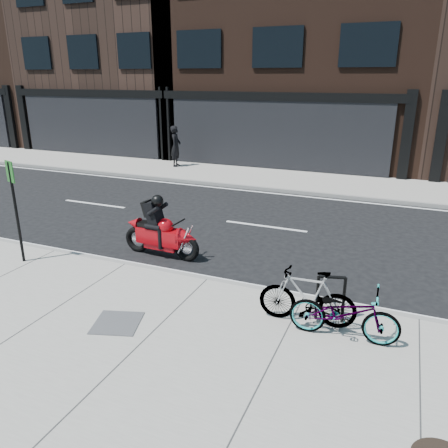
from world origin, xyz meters
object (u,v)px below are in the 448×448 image
at_px(bicycle_rear, 307,297).
at_px(pedestrian, 176,146).
at_px(motorcycle, 164,232).
at_px(sign_post, 15,203).
at_px(utility_grate, 117,323).
at_px(bicycle_front, 344,313).
at_px(bike_rack, 331,294).

xyz_separation_m(bicycle_rear, pedestrian, (-8.51, 11.11, 0.43)).
xyz_separation_m(motorcycle, sign_post, (-2.64, -1.71, 0.87)).
distance_m(utility_grate, sign_post, 3.99).
distance_m(bicycle_front, utility_grate, 3.72).
xyz_separation_m(bicycle_front, pedestrian, (-9.14, 11.33, 0.47)).
bearing_deg(sign_post, pedestrian, 118.45).
relative_size(bicycle_rear, sign_post, 0.71).
height_order(bike_rack, bicycle_rear, bicycle_rear).
height_order(bicycle_front, sign_post, sign_post).
xyz_separation_m(bicycle_front, sign_post, (-7.05, 0.35, 0.91)).
distance_m(bike_rack, sign_post, 6.82).
bearing_deg(bicycle_rear, utility_grate, -70.71).
xyz_separation_m(pedestrian, sign_post, (2.09, -10.98, 0.44)).
bearing_deg(motorcycle, pedestrian, 119.21).
distance_m(bike_rack, motorcycle, 4.42).
bearing_deg(bicycle_front, bike_rack, 29.12).
bearing_deg(bike_rack, bicycle_rear, -143.30).
height_order(bike_rack, motorcycle, motorcycle).
bearing_deg(bicycle_rear, bike_rack, 122.95).
bearing_deg(bicycle_front, bicycle_rear, 68.59).
height_order(bicycle_rear, pedestrian, pedestrian).
bearing_deg(sign_post, bicycle_rear, 16.51).
distance_m(pedestrian, sign_post, 11.18).
relative_size(pedestrian, sign_post, 0.81).
xyz_separation_m(bike_rack, bicycle_rear, (-0.34, -0.25, 0.00)).
relative_size(bicycle_front, sign_post, 0.75).
bearing_deg(pedestrian, utility_grate, -167.47).
bearing_deg(motorcycle, utility_grate, -72.16).
xyz_separation_m(bicycle_rear, utility_grate, (-2.92, -1.24, -0.48)).
relative_size(bike_rack, pedestrian, 0.45).
relative_size(motorcycle, utility_grate, 2.69).
relative_size(utility_grate, sign_post, 0.33).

